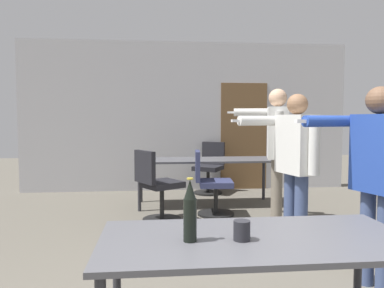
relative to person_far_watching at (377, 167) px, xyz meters
name	(u,v)px	position (x,y,z in m)	size (l,w,h in m)	color
back_wall	(188,117)	(-1.10, 4.38, 0.42)	(6.21, 0.12, 2.81)	#BCBCC1
conference_table_near	(256,250)	(-1.20, -0.85, -0.32)	(1.67, 0.79, 0.73)	#4C4C51
conference_table_far	(206,163)	(-0.94, 3.04, -0.31)	(2.18, 0.73, 0.73)	#4C4C51
person_far_watching	(377,167)	(0.00, 0.00, 0.00)	(0.84, 0.54, 1.62)	#3D4C75
person_center_tall	(295,156)	(-0.27, 1.02, -0.01)	(0.86, 0.63, 1.62)	#3D4C75
person_right_polo	(276,142)	(-0.17, 1.97, 0.08)	(0.76, 0.78, 1.75)	slate
office_chair_far_right	(157,188)	(-1.72, 2.14, -0.53)	(0.68, 0.66, 0.96)	black
office_chair_near_pushed	(211,185)	(-0.96, 2.42, -0.56)	(0.57, 0.52, 0.91)	black
office_chair_mid_tucked	(210,169)	(-0.74, 4.01, -0.55)	(0.65, 0.67, 0.93)	black
beer_bottle	(190,212)	(-1.56, -0.88, -0.10)	(0.07, 0.07, 0.33)	black
drink_cup	(242,230)	(-1.29, -0.89, -0.20)	(0.09, 0.09, 0.10)	#232328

